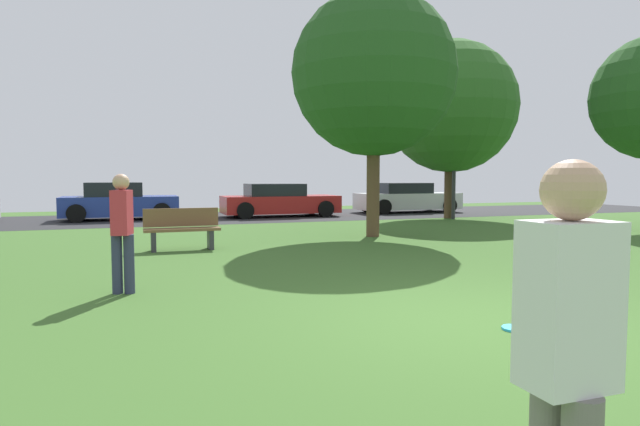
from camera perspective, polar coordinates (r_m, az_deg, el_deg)
The scene contains 12 objects.
ground_plane at distance 6.14m, azimuth 16.10°, elevation -11.25°, with size 44.00×44.00×0.00m, color #3D6628.
road_strip at distance 21.15m, azimuth -10.13°, elevation -0.44°, with size 44.00×6.40×0.01m, color #28282B.
maple_tree_far at distance 14.38m, azimuth 5.79°, elevation 14.60°, with size 4.30×4.30×6.42m.
birch_tree_lone at distance 21.04m, azimuth 13.87°, elevation 10.97°, with size 4.95×4.95×6.70m.
person_catcher at distance 2.21m, azimuth 24.94°, elevation -14.35°, with size 0.32×0.30×1.65m.
person_bystander at distance 7.67m, azimuth -20.45°, elevation -1.53°, with size 0.30×0.37×1.63m.
frisbee_disc at distance 6.01m, azimuth 20.19°, elevation -11.54°, with size 0.27×0.27×0.03m, color #2DB2E0.
parked_car_blue at distance 20.97m, azimuth -20.75°, elevation 1.06°, with size 4.06×2.02×1.38m.
parked_car_red at distance 21.24m, azimuth -4.41°, elevation 1.26°, with size 4.58×1.99×1.31m.
parked_car_white at distance 23.93m, azimuth 9.29°, elevation 1.54°, with size 4.59×1.95×1.31m.
park_bench at distance 11.91m, azimuth -14.59°, elevation -1.63°, with size 1.60×0.45×0.90m.
street_lamp_post at distance 20.47m, azimuth 14.19°, elevation 5.66°, with size 0.14×0.14×4.50m, color #2D2D33.
Camera 1 is at (-3.49, -4.80, 1.59)m, focal length 29.84 mm.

